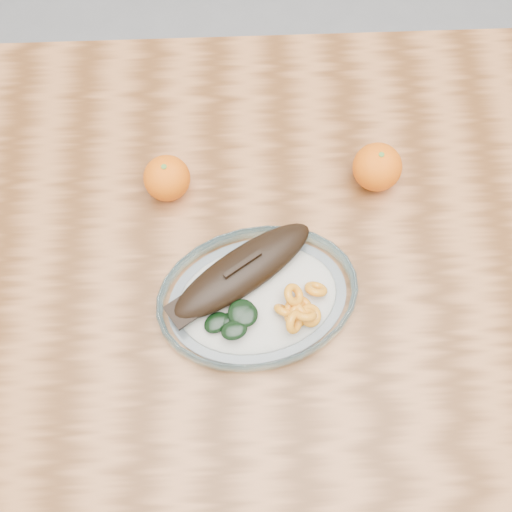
% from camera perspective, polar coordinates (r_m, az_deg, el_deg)
% --- Properties ---
extents(ground, '(3.00, 3.00, 0.00)m').
position_cam_1_polar(ground, '(1.65, 1.69, -9.77)').
color(ground, slate).
rests_on(ground, ground).
extents(dining_table, '(1.20, 0.80, 0.75)m').
position_cam_1_polar(dining_table, '(1.02, 2.69, -1.93)').
color(dining_table, '#583115').
rests_on(dining_table, ground).
extents(plated_meal, '(0.59, 0.59, 0.08)m').
position_cam_1_polar(plated_meal, '(0.89, 0.10, -3.54)').
color(plated_meal, white).
rests_on(plated_meal, dining_table).
extents(orange_left, '(0.07, 0.07, 0.07)m').
position_cam_1_polar(orange_left, '(0.95, -7.93, 6.87)').
color(orange_left, '#E63D04').
rests_on(orange_left, dining_table).
extents(orange_right, '(0.07, 0.07, 0.07)m').
position_cam_1_polar(orange_right, '(0.97, 10.72, 7.77)').
color(orange_right, '#E63D04').
rests_on(orange_right, dining_table).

